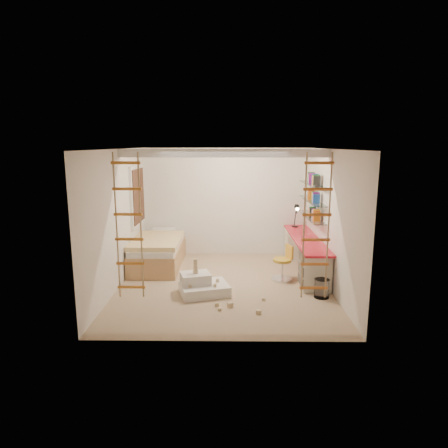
{
  "coord_description": "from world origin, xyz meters",
  "views": [
    {
      "loc": [
        0.1,
        -7.36,
        2.69
      ],
      "look_at": [
        0.0,
        0.3,
        1.15
      ],
      "focal_mm": 32.0,
      "sensor_mm": 36.0,
      "label": 1
    }
  ],
  "objects_px": {
    "desk": "(305,253)",
    "bed": "(158,252)",
    "swivel_chair": "(283,267)",
    "play_platform": "(202,286)"
  },
  "relations": [
    {
      "from": "bed",
      "to": "play_platform",
      "type": "distance_m",
      "value": 2.01
    },
    {
      "from": "bed",
      "to": "swivel_chair",
      "type": "relative_size",
      "value": 2.79
    },
    {
      "from": "desk",
      "to": "bed",
      "type": "bearing_deg",
      "value": 173.51
    },
    {
      "from": "swivel_chair",
      "to": "play_platform",
      "type": "xyz_separation_m",
      "value": [
        -1.58,
        -0.77,
        -0.12
      ]
    },
    {
      "from": "play_platform",
      "to": "desk",
      "type": "bearing_deg",
      "value": 31.94
    },
    {
      "from": "bed",
      "to": "play_platform",
      "type": "relative_size",
      "value": 2.0
    },
    {
      "from": "desk",
      "to": "bed",
      "type": "relative_size",
      "value": 1.4
    },
    {
      "from": "swivel_chair",
      "to": "play_platform",
      "type": "height_order",
      "value": "swivel_chair"
    },
    {
      "from": "swivel_chair",
      "to": "bed",
      "type": "bearing_deg",
      "value": 161.07
    },
    {
      "from": "bed",
      "to": "swivel_chair",
      "type": "xyz_separation_m",
      "value": [
        2.66,
        -0.91,
        -0.07
      ]
    }
  ]
}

